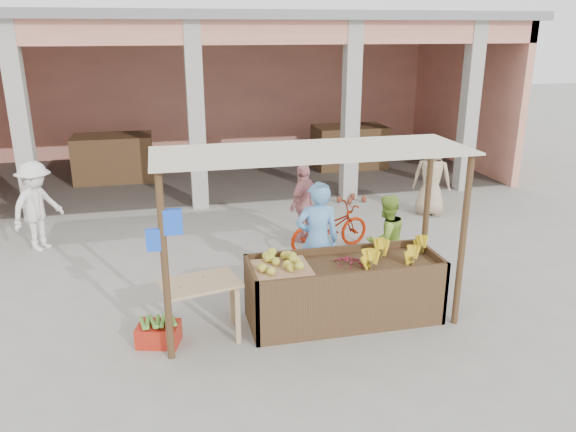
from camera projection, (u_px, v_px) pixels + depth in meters
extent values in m
plane|color=gray|center=(308.00, 323.00, 7.68)|extent=(60.00, 60.00, 0.00)
cube|color=#E39076|center=(215.00, 90.00, 17.57)|extent=(14.00, 0.20, 4.00)
cube|color=#E39076|center=(461.00, 94.00, 16.38)|extent=(0.20, 6.00, 4.00)
cube|color=#E39076|center=(240.00, 32.00, 11.71)|extent=(14.00, 0.30, 0.50)
cube|color=slate|center=(223.00, 17.00, 14.23)|extent=(14.40, 6.40, 0.20)
cube|color=#AAA59C|center=(21.00, 124.00, 11.30)|extent=(0.35, 0.35, 4.00)
cube|color=#AAA59C|center=(196.00, 118.00, 12.05)|extent=(0.35, 0.35, 4.00)
cube|color=#AAA59C|center=(351.00, 113.00, 12.80)|extent=(0.35, 0.35, 4.00)
cube|color=#AAA59C|center=(469.00, 109.00, 13.44)|extent=(0.35, 0.35, 4.00)
cube|color=#523721|center=(114.00, 158.00, 14.69)|extent=(2.00, 1.20, 1.20)
cube|color=#523721|center=(349.00, 147.00, 16.09)|extent=(2.00, 1.20, 1.20)
cube|color=#523721|center=(344.00, 292.00, 7.66)|extent=(2.60, 0.95, 0.80)
cylinder|color=#523721|center=(165.00, 269.00, 6.49)|extent=(0.09, 0.09, 2.35)
cylinder|color=#523721|center=(463.00, 242.00, 7.31)|extent=(0.09, 0.09, 2.35)
cylinder|color=#523721|center=(163.00, 238.00, 7.46)|extent=(0.09, 0.09, 2.35)
cylinder|color=#523721|center=(426.00, 217.00, 8.28)|extent=(0.09, 0.09, 2.35)
cube|color=beige|center=(313.00, 151.00, 7.01)|extent=(4.00, 1.35, 0.03)
cube|color=blue|center=(172.00, 222.00, 6.33)|extent=(0.22, 0.08, 0.30)
cube|color=blue|center=(154.00, 240.00, 6.35)|extent=(0.18, 0.07, 0.26)
cube|color=#AB7C58|center=(280.00, 270.00, 7.33)|extent=(0.78, 0.68, 0.06)
ellipsoid|color=yellow|center=(280.00, 262.00, 7.30)|extent=(0.67, 0.59, 0.15)
ellipsoid|color=maroon|center=(347.00, 261.00, 7.49)|extent=(0.49, 0.40, 0.16)
cube|color=tan|center=(200.00, 283.00, 7.10)|extent=(1.08, 0.84, 0.04)
cube|color=tan|center=(168.00, 325.00, 6.88)|extent=(0.06, 0.06, 0.74)
cube|color=tan|center=(238.00, 317.00, 7.07)|extent=(0.06, 0.06, 0.74)
cube|color=tan|center=(167.00, 305.00, 7.38)|extent=(0.06, 0.06, 0.74)
cube|color=tan|center=(232.00, 298.00, 7.57)|extent=(0.06, 0.06, 0.74)
cube|color=#AE2212|center=(159.00, 334.00, 7.13)|extent=(0.60, 0.50, 0.27)
ellipsoid|color=maroon|center=(350.00, 191.00, 12.77)|extent=(0.45, 0.45, 0.62)
ellipsoid|color=maroon|center=(364.00, 189.00, 12.90)|extent=(0.45, 0.45, 0.62)
ellipsoid|color=maroon|center=(353.00, 187.00, 13.10)|extent=(0.45, 0.45, 0.62)
ellipsoid|color=maroon|center=(339.00, 190.00, 12.87)|extent=(0.45, 0.45, 0.62)
imported|color=#65AAEE|center=(317.00, 237.00, 8.15)|extent=(0.76, 0.59, 1.90)
imported|color=#90C03D|center=(386.00, 237.00, 8.70)|extent=(0.81, 0.60, 1.50)
imported|color=#951A02|center=(329.00, 227.00, 10.09)|extent=(1.00, 1.76, 0.87)
imported|color=white|center=(36.00, 203.00, 9.97)|extent=(1.14, 1.24, 1.76)
imported|color=tan|center=(304.00, 200.00, 10.42)|extent=(1.02, 1.00, 1.59)
imported|color=tan|center=(432.00, 174.00, 11.88)|extent=(1.04, 0.95, 1.81)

